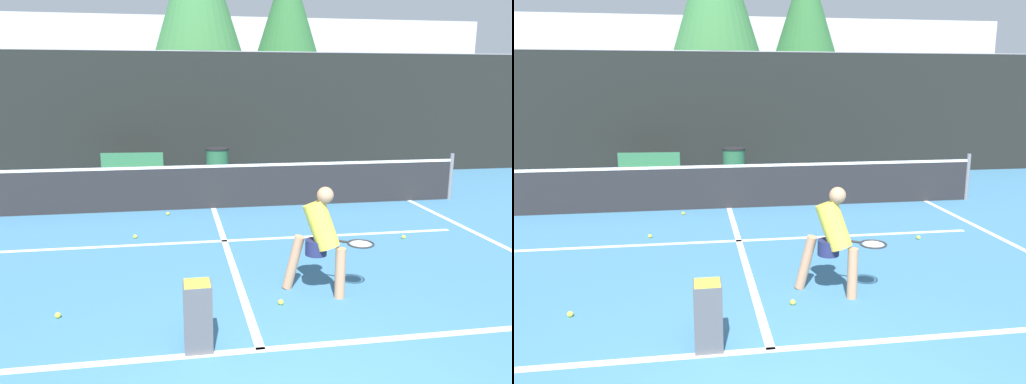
% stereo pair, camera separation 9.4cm
% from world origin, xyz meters
% --- Properties ---
extents(court_baseline_near, '(11.00, 0.10, 0.01)m').
position_xyz_m(court_baseline_near, '(0.00, 1.54, 0.00)').
color(court_baseline_near, white).
rests_on(court_baseline_near, ground).
extents(court_service_line, '(8.25, 0.10, 0.01)m').
position_xyz_m(court_service_line, '(0.00, 5.17, 0.00)').
color(court_service_line, white).
rests_on(court_service_line, ground).
extents(court_center_mark, '(0.10, 5.98, 0.01)m').
position_xyz_m(court_center_mark, '(0.00, 4.53, 0.00)').
color(court_center_mark, white).
rests_on(court_center_mark, ground).
extents(court_sideline_right, '(0.10, 6.98, 0.01)m').
position_xyz_m(court_sideline_right, '(4.51, 4.53, 0.00)').
color(court_sideline_right, white).
rests_on(court_sideline_right, ground).
extents(net, '(11.09, 0.09, 1.07)m').
position_xyz_m(net, '(0.00, 7.52, 0.51)').
color(net, slate).
rests_on(net, ground).
extents(fence_back, '(24.00, 0.06, 3.54)m').
position_xyz_m(fence_back, '(0.00, 11.37, 1.76)').
color(fence_back, black).
rests_on(fence_back, ground).
extents(player_practicing, '(1.19, 0.64, 1.40)m').
position_xyz_m(player_practicing, '(0.97, 2.79, 0.76)').
color(player_practicing, tan).
rests_on(player_practicing, ground).
extents(tennis_ball_scattered_1, '(0.07, 0.07, 0.07)m').
position_xyz_m(tennis_ball_scattered_1, '(-2.17, 2.61, 0.03)').
color(tennis_ball_scattered_1, '#D1E033').
rests_on(tennis_ball_scattered_1, ground).
extents(tennis_ball_scattered_2, '(0.07, 0.07, 0.07)m').
position_xyz_m(tennis_ball_scattered_2, '(1.71, 5.91, 0.03)').
color(tennis_ball_scattered_2, '#D1E033').
rests_on(tennis_ball_scattered_2, ground).
extents(tennis_ball_scattered_3, '(0.07, 0.07, 0.07)m').
position_xyz_m(tennis_ball_scattered_3, '(-0.97, 7.08, 0.03)').
color(tennis_ball_scattered_3, '#D1E033').
rests_on(tennis_ball_scattered_3, ground).
extents(tennis_ball_scattered_5, '(0.07, 0.07, 0.07)m').
position_xyz_m(tennis_ball_scattered_5, '(-1.51, 5.57, 0.03)').
color(tennis_ball_scattered_5, '#D1E033').
rests_on(tennis_ball_scattered_5, ground).
extents(tennis_ball_scattered_6, '(0.07, 0.07, 0.07)m').
position_xyz_m(tennis_ball_scattered_6, '(0.42, 2.54, 0.03)').
color(tennis_ball_scattered_6, '#D1E033').
rests_on(tennis_ball_scattered_6, ground).
extents(tennis_ball_scattered_7, '(0.07, 0.07, 0.07)m').
position_xyz_m(tennis_ball_scattered_7, '(3.08, 4.79, 0.03)').
color(tennis_ball_scattered_7, '#D1E033').
rests_on(tennis_ball_scattered_7, ground).
extents(ball_hopper, '(0.28, 0.28, 0.71)m').
position_xyz_m(ball_hopper, '(-0.62, 1.67, 0.37)').
color(ball_hopper, '#4C4C51').
rests_on(ball_hopper, ground).
extents(courtside_bench, '(1.64, 0.49, 0.86)m').
position_xyz_m(courtside_bench, '(-1.91, 10.35, 0.47)').
color(courtside_bench, '#33724C').
rests_on(courtside_bench, ground).
extents(trash_bin, '(0.61, 0.61, 0.97)m').
position_xyz_m(trash_bin, '(0.33, 10.24, 0.49)').
color(trash_bin, '#28603D').
rests_on(trash_bin, ground).
extents(parked_car, '(1.62, 4.12, 1.54)m').
position_xyz_m(parked_car, '(-4.55, 13.88, 0.65)').
color(parked_car, '#B7B7BC').
rests_on(parked_car, ground).
extents(tree_west, '(3.08, 3.08, 8.22)m').
position_xyz_m(tree_west, '(4.34, 19.67, 5.80)').
color(tree_west, brown).
rests_on(tree_west, ground).
extents(building_far, '(36.00, 2.40, 6.45)m').
position_xyz_m(building_far, '(0.00, 27.97, 3.22)').
color(building_far, beige).
rests_on(building_far, ground).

